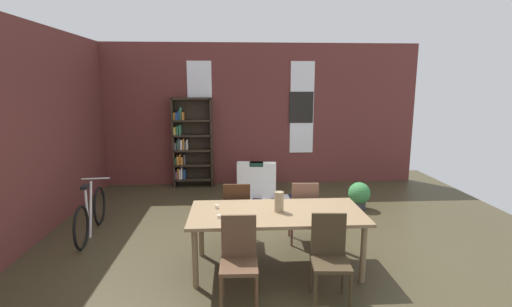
# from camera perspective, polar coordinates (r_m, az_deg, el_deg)

# --- Properties ---
(ground_plane) EXTENTS (9.19, 9.19, 0.00)m
(ground_plane) POSITION_cam_1_polar(r_m,az_deg,el_deg) (5.68, 1.09, -13.78)
(ground_plane) COLOR #3D3622
(back_wall_brick) EXTENTS (7.72, 0.12, 3.25)m
(back_wall_brick) POSITION_cam_1_polar(r_m,az_deg,el_deg) (8.79, -0.72, 5.90)
(back_wall_brick) COLOR brown
(back_wall_brick) RESTS_ON ground
(left_wall_brick) EXTENTS (0.12, 8.07, 3.25)m
(left_wall_brick) POSITION_cam_1_polar(r_m,az_deg,el_deg) (6.01, -33.42, 1.97)
(left_wall_brick) COLOR brown
(left_wall_brick) RESTS_ON ground
(window_pane_0) EXTENTS (0.55, 0.02, 2.11)m
(window_pane_0) POSITION_cam_1_polar(r_m,az_deg,el_deg) (8.73, -8.48, 6.83)
(window_pane_0) COLOR white
(window_pane_1) EXTENTS (0.55, 0.02, 2.11)m
(window_pane_1) POSITION_cam_1_polar(r_m,az_deg,el_deg) (8.84, 6.99, 6.91)
(window_pane_1) COLOR white
(dining_table) EXTENTS (2.18, 1.03, 0.76)m
(dining_table) POSITION_cam_1_polar(r_m,az_deg,el_deg) (4.80, 3.14, -9.59)
(dining_table) COLOR olive
(dining_table) RESTS_ON ground
(vase_on_table) EXTENTS (0.12, 0.12, 0.26)m
(vase_on_table) POSITION_cam_1_polar(r_m,az_deg,el_deg) (4.74, 3.52, -7.32)
(vase_on_table) COLOR #998466
(vase_on_table) RESTS_ON dining_table
(tealight_candle_0) EXTENTS (0.04, 0.04, 0.05)m
(tealight_candle_0) POSITION_cam_1_polar(r_m,az_deg,el_deg) (4.90, -5.97, -8.03)
(tealight_candle_0) COLOR silver
(tealight_candle_0) RESTS_ON dining_table
(tealight_candle_1) EXTENTS (0.04, 0.04, 0.04)m
(tealight_candle_1) POSITION_cam_1_polar(r_m,az_deg,el_deg) (4.57, -5.65, -9.47)
(tealight_candle_1) COLOR silver
(tealight_candle_1) RESTS_ON dining_table
(dining_chair_far_left) EXTENTS (0.41, 0.41, 0.95)m
(dining_chair_far_left) POSITION_cam_1_polar(r_m,az_deg,el_deg) (5.53, -2.89, -8.75)
(dining_chair_far_left) COLOR #3B2112
(dining_chair_far_left) RESTS_ON ground
(dining_chair_near_right) EXTENTS (0.43, 0.43, 0.95)m
(dining_chair_near_right) POSITION_cam_1_polar(r_m,az_deg,el_deg) (4.28, 11.11, -14.91)
(dining_chair_near_right) COLOR #3C2F1D
(dining_chair_near_right) RESTS_ON ground
(dining_chair_far_right) EXTENTS (0.42, 0.42, 0.95)m
(dining_chair_far_right) POSITION_cam_1_polar(r_m,az_deg,el_deg) (5.62, 7.24, -8.50)
(dining_chair_far_right) COLOR brown
(dining_chair_far_right) RESTS_ON ground
(dining_chair_near_left) EXTENTS (0.41, 0.41, 0.95)m
(dining_chair_near_left) POSITION_cam_1_polar(r_m,az_deg,el_deg) (4.16, -2.62, -15.52)
(dining_chair_near_left) COLOR brown
(dining_chair_near_left) RESTS_ON ground
(bookshelf_tall) EXTENTS (0.89, 0.30, 2.03)m
(bookshelf_tall) POSITION_cam_1_polar(r_m,az_deg,el_deg) (8.67, -9.97, 1.59)
(bookshelf_tall) COLOR #2D2319
(bookshelf_tall) RESTS_ON ground
(armchair_white) EXTENTS (0.89, 0.89, 0.75)m
(armchair_white) POSITION_cam_1_polar(r_m,az_deg,el_deg) (8.08, 0.20, -4.21)
(armchair_white) COLOR silver
(armchair_white) RESTS_ON ground
(bicycle_second) EXTENTS (0.44, 1.63, 0.87)m
(bicycle_second) POSITION_cam_1_polar(r_m,az_deg,el_deg) (6.48, -23.77, -8.47)
(bicycle_second) COLOR black
(bicycle_second) RESTS_ON ground
(potted_plant_by_shelf) EXTENTS (0.41, 0.41, 0.51)m
(potted_plant_by_shelf) POSITION_cam_1_polar(r_m,az_deg,el_deg) (7.38, 15.40, -6.03)
(potted_plant_by_shelf) COLOR #333338
(potted_plant_by_shelf) RESTS_ON ground
(striped_rug) EXTENTS (1.56, 1.07, 0.01)m
(striped_rug) POSITION_cam_1_polar(r_m,az_deg,el_deg) (7.57, 2.50, -7.40)
(striped_rug) COLOR #1E1E33
(striped_rug) RESTS_ON ground
(framed_picture) EXTENTS (0.56, 0.03, 0.72)m
(framed_picture) POSITION_cam_1_polar(r_m,az_deg,el_deg) (8.83, 6.87, 6.97)
(framed_picture) COLOR black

